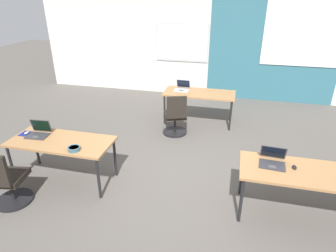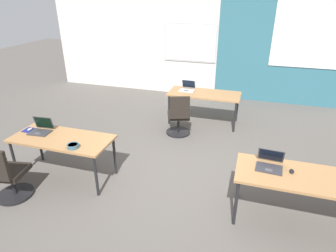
# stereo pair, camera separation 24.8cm
# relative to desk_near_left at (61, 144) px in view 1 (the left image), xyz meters

# --- Properties ---
(ground_plane) EXTENTS (24.00, 24.00, 0.00)m
(ground_plane) POSITION_rel_desk_near_left_xyz_m (1.75, 0.60, -0.66)
(ground_plane) COLOR #56514C
(back_wall_assembly) EXTENTS (10.00, 0.27, 2.80)m
(back_wall_assembly) POSITION_rel_desk_near_left_xyz_m (1.81, 4.79, 0.75)
(back_wall_assembly) COLOR silver
(back_wall_assembly) RESTS_ON ground
(desk_near_left) EXTENTS (1.60, 0.70, 0.72)m
(desk_near_left) POSITION_rel_desk_near_left_xyz_m (0.00, 0.00, 0.00)
(desk_near_left) COLOR #A37547
(desk_near_left) RESTS_ON ground
(desk_near_right) EXTENTS (1.60, 0.70, 0.72)m
(desk_near_right) POSITION_rel_desk_near_left_xyz_m (3.50, 0.00, 0.00)
(desk_near_right) COLOR #A37547
(desk_near_right) RESTS_ON ground
(desk_far_center) EXTENTS (1.60, 0.70, 0.72)m
(desk_far_center) POSITION_rel_desk_near_left_xyz_m (1.75, 2.80, 0.00)
(desk_far_center) COLOR #A37547
(desk_far_center) RESTS_ON ground
(laptop_near_right_inner) EXTENTS (0.35, 0.34, 0.22)m
(laptop_near_right_inner) POSITION_rel_desk_near_left_xyz_m (3.12, 0.09, 0.11)
(laptop_near_right_inner) COLOR #333338
(laptop_near_right_inner) RESTS_ON desk_near_right
(mouse_near_right_inner) EXTENTS (0.06, 0.10, 0.03)m
(mouse_near_right_inner) POSITION_rel_desk_near_left_xyz_m (3.39, 0.04, 0.08)
(mouse_near_right_inner) COLOR black
(mouse_near_right_inner) RESTS_ON desk_near_right
(laptop_far_left) EXTENTS (0.34, 0.32, 0.23)m
(laptop_far_left) POSITION_rel_desk_near_left_xyz_m (1.34, 2.89, 0.11)
(laptop_far_left) COLOR silver
(laptop_far_left) RESTS_ON desk_far_center
(chair_far_left) EXTENTS (0.56, 0.61, 0.92)m
(chair_far_left) POSITION_rel_desk_near_left_xyz_m (1.37, 2.02, -0.28)
(chair_far_left) COLOR black
(chair_far_left) RESTS_ON ground
(laptop_near_left_end) EXTENTS (0.35, 0.31, 0.23)m
(laptop_near_left_end) POSITION_rel_desk_near_left_xyz_m (-0.44, 0.08, 0.11)
(laptop_near_left_end) COLOR #333338
(laptop_near_left_end) RESTS_ON desk_near_left
(mousepad_near_left_end) EXTENTS (0.22, 0.19, 0.00)m
(mousepad_near_left_end) POSITION_rel_desk_near_left_xyz_m (-0.65, 0.07, 0.06)
(mousepad_near_left_end) COLOR navy
(mousepad_near_left_end) RESTS_ON desk_near_left
(mouse_near_left_end) EXTENTS (0.06, 0.10, 0.03)m
(mouse_near_left_end) POSITION_rel_desk_near_left_xyz_m (-0.65, 0.07, 0.08)
(mouse_near_left_end) COLOR #B2B2B7
(mouse_near_left_end) RESTS_ON mousepad_near_left_end
(chair_near_left_end) EXTENTS (0.52, 0.57, 0.92)m
(chair_near_left_end) POSITION_rel_desk_near_left_xyz_m (-0.44, -0.74, -0.28)
(chair_near_left_end) COLOR black
(chair_near_left_end) RESTS_ON ground
(snack_bowl) EXTENTS (0.18, 0.18, 0.06)m
(snack_bowl) POSITION_rel_desk_near_left_xyz_m (0.37, -0.23, 0.10)
(snack_bowl) COLOR #3D6070
(snack_bowl) RESTS_ON desk_near_left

